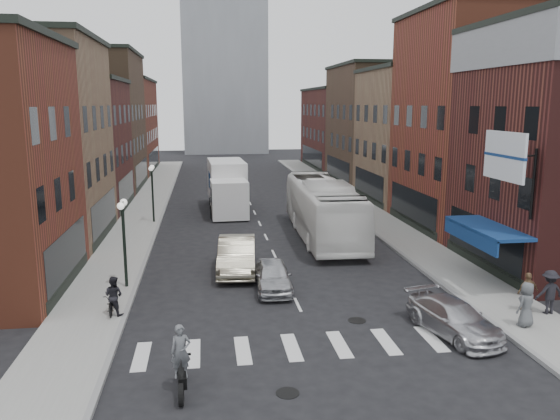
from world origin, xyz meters
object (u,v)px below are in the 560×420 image
Objects in this scene: billboard_sign at (506,158)px; ped_right_a at (549,292)px; sedan_left_far at (237,255)px; bike_rack at (112,299)px; ped_left_solo at (114,296)px; sedan_left_near at (273,276)px; ped_right_b at (528,292)px; parked_bicycle at (113,302)px; transit_bus at (323,209)px; streetlamp_far at (152,183)px; streetlamp_near at (123,227)px; curb_car at (454,318)px; motorcycle_rider at (181,361)px; ped_right_c at (526,304)px; box_truck at (227,187)px.

billboard_sign is 5.63m from ped_right_a.
ped_right_a is (11.86, -7.65, 0.18)m from sedan_left_far.
bike_rack is 0.86m from ped_left_solo.
sedan_left_near is 2.47× the size of ped_right_b.
ped_right_a is (17.10, -2.43, 0.46)m from parked_bicycle.
sedan_left_far is at bearing 43.13° from parked_bicycle.
transit_bus is 15.44m from ped_right_a.
streetlamp_far is 16.54m from sedan_left_near.
parked_bicycle reaches higher than bike_rack.
streetlamp_near reaches higher than curb_car.
motorcycle_rider is at bearing -177.28° from curb_car.
ped_right_c is (10.24, -8.70, 0.14)m from sedan_left_far.
transit_bus is 8.10× the size of parked_bicycle.
parked_bicycle is at bearing -91.78° from streetlamp_near.
transit_bus is 8.31× the size of ped_left_solo.
ped_right_c reaches higher than ped_right_b.
sedan_left_near is (-4.37, -9.54, -1.15)m from transit_bus.
streetlamp_near is 0.79× the size of sedan_left_far.
transit_bus is at bearing -98.28° from ped_right_c.
sedan_left_far is 2.94× the size of ped_right_a.
ped_right_b is (0.34, -1.76, -5.19)m from billboard_sign.
ped_right_c is at bearing 31.12° from ped_right_a.
ped_left_solo is at bearing -90.00° from streetlamp_far.
streetlamp_far is 17.38m from parked_bicycle.
curb_car is at bearing -17.20° from parked_bicycle.
ped_right_b is (16.33, -1.82, 0.01)m from ped_left_solo.
ped_right_a reaches higher than ped_right_c.
streetlamp_near is 5.89m from sedan_left_far.
ped_right_b is 1.72m from ped_right_c.
sedan_left_near is at bearing 122.49° from curb_car.
curb_car is at bearing -17.48° from bike_rack.
billboard_sign is at bearing -66.25° from box_truck.
curb_car is 2.73× the size of ped_left_solo.
billboard_sign reaches higher than transit_bus.
streetlamp_near is at bearing 138.21° from curb_car.
billboard_sign reaches higher than sedan_left_far.
sedan_left_near is 10.47m from ped_right_c.
streetlamp_near is at bearing -140.40° from transit_bus.
curb_car is (1.57, -15.26, -1.19)m from transit_bus.
ped_right_c is at bearing 48.43° from ped_right_b.
curb_car is (5.94, -5.71, -0.05)m from sedan_left_near.
billboard_sign is at bearing -125.19° from ped_right_c.
streetlamp_near is 10.16m from motorcycle_rider.
sedan_left_near is 0.92× the size of curb_car.
streetlamp_far reaches higher than box_truck.
streetlamp_far reaches higher than sedan_left_far.
motorcycle_rider is (-13.14, -6.06, -5.14)m from billboard_sign.
motorcycle_rider is (2.85, -9.56, -1.92)m from streetlamp_near.
transit_bus is (11.17, 11.24, 1.26)m from bike_rack.
streetlamp_near is at bearing -90.00° from streetlamp_far.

